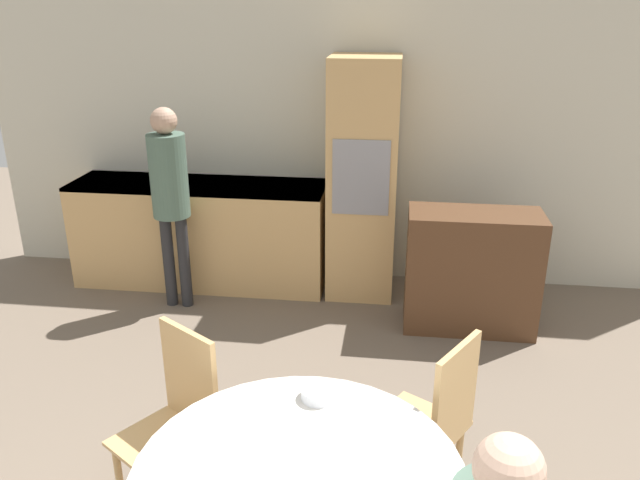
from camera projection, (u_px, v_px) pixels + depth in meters
name	position (u px, v px, depth m)	size (l,w,h in m)	color
wall_back	(345.00, 134.00, 5.37)	(6.37, 0.05, 2.60)	beige
kitchen_counter	(201.00, 232.00, 5.50)	(2.20, 0.60, 0.92)	tan
oven_unit	(363.00, 180.00, 5.15)	(0.56, 0.59, 1.99)	tan
sideboard	(471.00, 271.00, 4.73)	(0.98, 0.45, 0.93)	#51331E
chair_far_left	(178.00, 415.00, 2.98)	(0.55, 0.55, 0.96)	tan
chair_far_right	(435.00, 419.00, 2.96)	(0.55, 0.55, 0.96)	tan
person_standing	(170.00, 186.00, 4.86)	(0.29, 0.29, 1.64)	#262628
bowl_centre	(319.00, 393.00, 2.70)	(0.15, 0.15, 0.05)	silver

